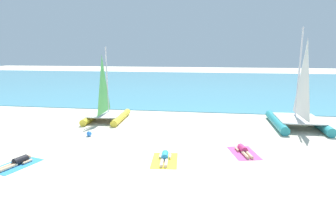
{
  "coord_description": "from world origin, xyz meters",
  "views": [
    {
      "loc": [
        2.59,
        -11.64,
        4.72
      ],
      "look_at": [
        0.0,
        4.72,
        1.2
      ],
      "focal_mm": 31.45,
      "sensor_mm": 36.0,
      "label": 1
    }
  ],
  "objects_px": {
    "sailboat_teal": "(298,113)",
    "sunbather_middle": "(165,157)",
    "sailboat_yellow": "(106,110)",
    "towel_middle": "(165,160)",
    "towel_right": "(244,153)",
    "beach_ball": "(89,134)",
    "sunbather_left": "(18,162)",
    "sunbather_right": "(243,150)",
    "towel_left": "(17,165)"
  },
  "relations": [
    {
      "from": "sailboat_teal",
      "to": "sunbather_middle",
      "type": "bearing_deg",
      "value": -137.61
    },
    {
      "from": "sailboat_yellow",
      "to": "towel_middle",
      "type": "relative_size",
      "value": 2.59
    },
    {
      "from": "towel_right",
      "to": "beach_ball",
      "type": "bearing_deg",
      "value": 169.98
    },
    {
      "from": "sunbather_left",
      "to": "towel_right",
      "type": "xyz_separation_m",
      "value": [
        9.48,
        2.93,
        -0.13
      ]
    },
    {
      "from": "towel_middle",
      "to": "sunbather_right",
      "type": "distance_m",
      "value": 3.81
    },
    {
      "from": "beach_ball",
      "to": "sunbather_left",
      "type": "bearing_deg",
      "value": -105.6
    },
    {
      "from": "sunbather_left",
      "to": "sunbather_middle",
      "type": "bearing_deg",
      "value": 29.64
    },
    {
      "from": "sunbather_middle",
      "to": "towel_right",
      "type": "bearing_deg",
      "value": 16.42
    },
    {
      "from": "towel_middle",
      "to": "towel_right",
      "type": "bearing_deg",
      "value": 23.3
    },
    {
      "from": "sailboat_yellow",
      "to": "sailboat_teal",
      "type": "bearing_deg",
      "value": -2.64
    },
    {
      "from": "sunbather_middle",
      "to": "towel_right",
      "type": "xyz_separation_m",
      "value": [
        3.49,
        1.44,
        -0.13
      ]
    },
    {
      "from": "towel_left",
      "to": "sunbather_left",
      "type": "bearing_deg",
      "value": 74.38
    },
    {
      "from": "sunbather_middle",
      "to": "sunbather_right",
      "type": "xyz_separation_m",
      "value": [
        3.48,
        1.5,
        0.0
      ]
    },
    {
      "from": "sailboat_teal",
      "to": "towel_middle",
      "type": "distance_m",
      "value": 9.98
    },
    {
      "from": "sailboat_yellow",
      "to": "towel_left",
      "type": "xyz_separation_m",
      "value": [
        -0.85,
        -8.19,
        -0.73
      ]
    },
    {
      "from": "sailboat_teal",
      "to": "towel_left",
      "type": "relative_size",
      "value": 3.19
    },
    {
      "from": "sailboat_yellow",
      "to": "towel_right",
      "type": "height_order",
      "value": "sailboat_yellow"
    },
    {
      "from": "sunbather_left",
      "to": "towel_middle",
      "type": "distance_m",
      "value": 6.16
    },
    {
      "from": "towel_middle",
      "to": "sunbather_right",
      "type": "height_order",
      "value": "sunbather_right"
    },
    {
      "from": "sailboat_teal",
      "to": "sunbather_left",
      "type": "relative_size",
      "value": 3.91
    },
    {
      "from": "sailboat_yellow",
      "to": "beach_ball",
      "type": "height_order",
      "value": "sailboat_yellow"
    },
    {
      "from": "sailboat_yellow",
      "to": "towel_right",
      "type": "xyz_separation_m",
      "value": [
        8.64,
        -5.2,
        -0.73
      ]
    },
    {
      "from": "towel_right",
      "to": "sailboat_yellow",
      "type": "bearing_deg",
      "value": 148.97
    },
    {
      "from": "towel_middle",
      "to": "beach_ball",
      "type": "distance_m",
      "value": 5.61
    },
    {
      "from": "sunbather_left",
      "to": "sunbather_middle",
      "type": "height_order",
      "value": "same"
    },
    {
      "from": "beach_ball",
      "to": "towel_middle",
      "type": "bearing_deg",
      "value": -31.84
    },
    {
      "from": "sailboat_yellow",
      "to": "towel_middle",
      "type": "xyz_separation_m",
      "value": [
        5.16,
        -6.7,
        -0.73
      ]
    },
    {
      "from": "towel_middle",
      "to": "sunbather_middle",
      "type": "height_order",
      "value": "sunbather_middle"
    },
    {
      "from": "sunbather_left",
      "to": "beach_ball",
      "type": "height_order",
      "value": "sunbather_left"
    },
    {
      "from": "sailboat_teal",
      "to": "towel_middle",
      "type": "xyz_separation_m",
      "value": [
        -7.19,
        -6.86,
        -0.9
      ]
    },
    {
      "from": "sailboat_yellow",
      "to": "towel_left",
      "type": "relative_size",
      "value": 2.59
    },
    {
      "from": "beach_ball",
      "to": "towel_left",
      "type": "bearing_deg",
      "value": -105.6
    },
    {
      "from": "towel_left",
      "to": "towel_middle",
      "type": "relative_size",
      "value": 1.0
    },
    {
      "from": "sailboat_teal",
      "to": "sailboat_yellow",
      "type": "bearing_deg",
      "value": 179.8
    },
    {
      "from": "sailboat_yellow",
      "to": "sunbather_left",
      "type": "height_order",
      "value": "sailboat_yellow"
    },
    {
      "from": "towel_middle",
      "to": "towel_right",
      "type": "distance_m",
      "value": 3.8
    },
    {
      "from": "towel_right",
      "to": "sunbather_right",
      "type": "xyz_separation_m",
      "value": [
        -0.02,
        0.06,
        0.13
      ]
    },
    {
      "from": "sunbather_right",
      "to": "beach_ball",
      "type": "height_order",
      "value": "sunbather_right"
    },
    {
      "from": "towel_left",
      "to": "sunbather_left",
      "type": "distance_m",
      "value": 0.14
    },
    {
      "from": "sailboat_teal",
      "to": "beach_ball",
      "type": "height_order",
      "value": "sailboat_teal"
    },
    {
      "from": "sunbather_right",
      "to": "beach_ball",
      "type": "bearing_deg",
      "value": 156.66
    },
    {
      "from": "sailboat_yellow",
      "to": "sailboat_teal",
      "type": "relative_size",
      "value": 0.81
    },
    {
      "from": "towel_middle",
      "to": "sunbather_middle",
      "type": "bearing_deg",
      "value": 95.92
    },
    {
      "from": "sunbather_left",
      "to": "sunbather_right",
      "type": "bearing_deg",
      "value": 33.19
    },
    {
      "from": "sailboat_teal",
      "to": "sunbather_middle",
      "type": "distance_m",
      "value": 9.93
    },
    {
      "from": "towel_left",
      "to": "beach_ball",
      "type": "relative_size",
      "value": 6.64
    },
    {
      "from": "sailboat_yellow",
      "to": "towel_middle",
      "type": "bearing_deg",
      "value": -55.78
    },
    {
      "from": "towel_middle",
      "to": "sunbather_left",
      "type": "bearing_deg",
      "value": -166.59
    },
    {
      "from": "sailboat_yellow",
      "to": "sunbather_middle",
      "type": "distance_m",
      "value": 8.42
    },
    {
      "from": "towel_left",
      "to": "towel_right",
      "type": "bearing_deg",
      "value": 17.5
    }
  ]
}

